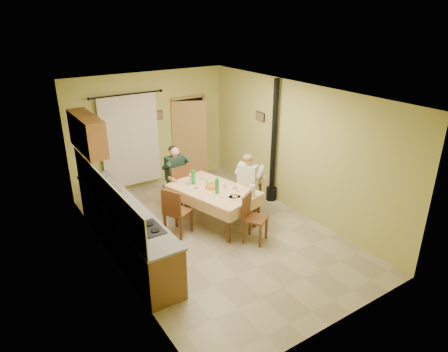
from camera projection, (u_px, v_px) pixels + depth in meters
floor at (216, 233)px, 7.94m from camera, size 4.00×6.00×0.01m
room_shell at (216, 147)px, 7.24m from camera, size 4.04×6.04×2.82m
kitchen_run at (125, 228)px, 7.20m from camera, size 0.64×3.64×1.56m
upper_cabinets at (87, 133)px, 7.58m from camera, size 0.35×1.40×0.70m
curtain at (131, 141)px, 9.41m from camera, size 1.70×0.07×2.22m
doorway at (190, 138)px, 10.28m from camera, size 0.96×0.41×2.15m
dining_table at (214, 205)px, 8.24m from camera, size 1.51×2.02×0.76m
tableware at (218, 187)px, 8.02m from camera, size 0.93×1.48×0.33m
chair_far at (177, 194)px, 8.94m from camera, size 0.48×0.48×1.02m
chair_near at (254, 227)px, 7.59m from camera, size 0.55×0.55×0.96m
chair_right at (248, 203)px, 8.55m from camera, size 0.58×0.58×0.99m
chair_left at (178, 220)px, 7.84m from camera, size 0.59×0.59×1.00m
man_far at (176, 170)px, 8.72m from camera, size 0.60×0.48×1.39m
man_right at (249, 178)px, 8.31m from camera, size 0.62×0.65×1.39m
stove_flue at (273, 158)px, 8.97m from camera, size 0.24×0.24×2.80m
picture_back at (159, 115)px, 9.68m from camera, size 0.19×0.03×0.23m
picture_right at (260, 117)px, 9.15m from camera, size 0.03×0.31×0.21m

